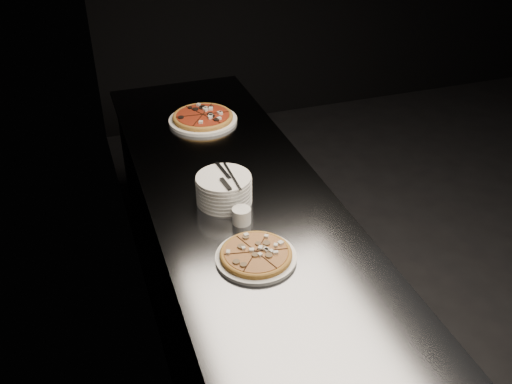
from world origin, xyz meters
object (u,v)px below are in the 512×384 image
object	(u,v)px
counter	(239,275)
pizza_mushroom	(256,255)
pizza_tomato	(203,118)
cutlery	(227,178)
ramekin	(242,215)
plate_stack	(224,189)

from	to	relation	value
counter	pizza_mushroom	world-z (taller)	pizza_mushroom
pizza_tomato	pizza_mushroom	bearing A→B (deg)	-95.12
counter	cutlery	xyz separation A→B (m)	(-0.06, -0.08, 0.58)
pizza_tomato	ramekin	distance (m)	0.90
pizza_mushroom	cutlery	size ratio (longest dim) A/B	1.26
cutlery	counter	bearing A→B (deg)	45.00
pizza_tomato	ramekin	xyz separation A→B (m)	(-0.08, -0.89, 0.01)
counter	pizza_tomato	world-z (taller)	pizza_tomato
counter	ramekin	distance (m)	0.54
pizza_mushroom	pizza_tomato	bearing A→B (deg)	84.88
pizza_mushroom	plate_stack	distance (m)	0.39
counter	pizza_tomato	bearing A→B (deg)	87.31
cutlery	ramekin	world-z (taller)	cutlery
pizza_tomato	ramekin	size ratio (longest dim) A/B	4.84
cutlery	plate_stack	bearing A→B (deg)	111.52
cutlery	ramekin	size ratio (longest dim) A/B	3.28
cutlery	pizza_tomato	bearing A→B (deg)	76.77
pizza_tomato	cutlery	distance (m)	0.76
plate_stack	pizza_tomato	bearing A→B (deg)	82.04
counter	pizza_mushroom	xyz separation A→B (m)	(-0.07, -0.44, 0.48)
pizza_tomato	plate_stack	size ratio (longest dim) A/B	1.58
pizza_tomato	ramekin	world-z (taller)	ramekin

